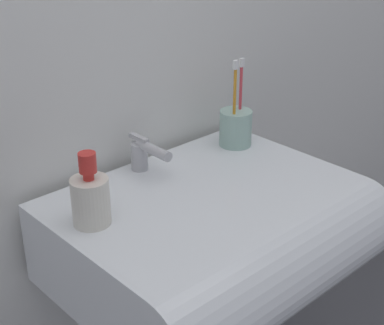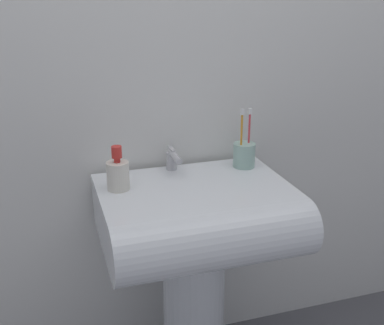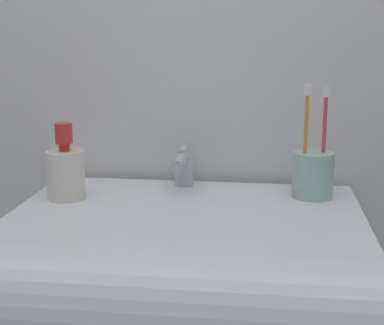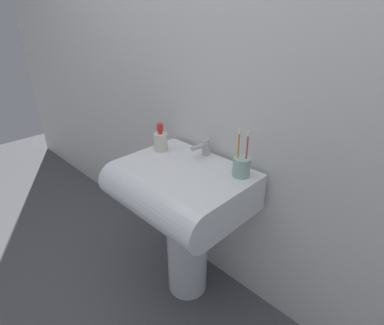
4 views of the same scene
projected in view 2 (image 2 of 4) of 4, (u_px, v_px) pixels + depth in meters
wall_back at (172, 37)px, 1.60m from camera, size 5.00×0.05×2.40m
sink_pedestal at (194, 308)px, 1.70m from camera, size 0.21×0.21×0.58m
sink_basin at (200, 219)px, 1.51m from camera, size 0.61×0.49×0.18m
faucet at (173, 159)px, 1.65m from camera, size 0.04×0.13×0.08m
toothbrush_cup at (244, 154)px, 1.69m from camera, size 0.08×0.08×0.21m
soap_bottle at (118, 174)px, 1.49m from camera, size 0.07×0.07×0.14m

